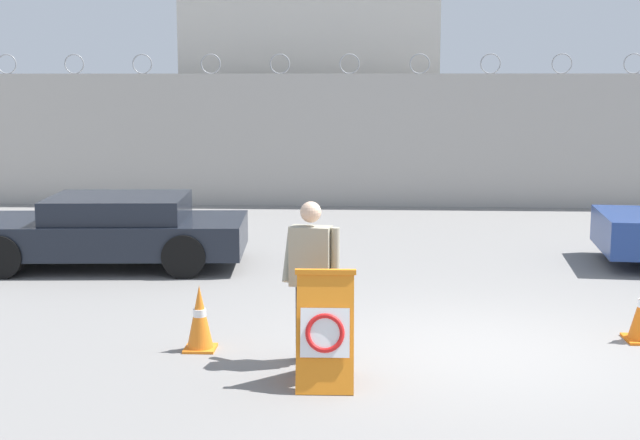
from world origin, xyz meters
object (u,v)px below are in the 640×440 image
(traffic_cone_mid, at_px, (200,318))
(security_guard, at_px, (311,273))
(barricade_sign, at_px, (325,328))
(parked_car_front_coupe, at_px, (108,230))

(traffic_cone_mid, bearing_deg, security_guard, -13.82)
(barricade_sign, relative_size, parked_car_front_coupe, 0.25)
(barricade_sign, distance_m, traffic_cone_mid, 1.77)
(barricade_sign, bearing_deg, traffic_cone_mid, 143.07)
(barricade_sign, height_order, parked_car_front_coupe, barricade_sign)
(security_guard, xyz_separation_m, parked_car_front_coupe, (-3.51, 4.62, -0.36))
(security_guard, xyz_separation_m, traffic_cone_mid, (-1.24, 0.31, -0.58))
(security_guard, bearing_deg, parked_car_front_coupe, -41.44)
(traffic_cone_mid, bearing_deg, barricade_sign, -35.83)
(barricade_sign, bearing_deg, parked_car_front_coupe, 123.51)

